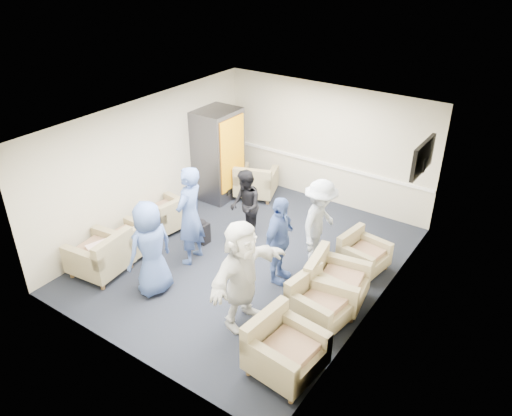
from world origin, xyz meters
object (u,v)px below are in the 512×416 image
Objects in this scene: armchair_left_mid at (129,242)px; armchair_left_far at (168,215)px; armchair_right_far at (361,255)px; person_mid_left at (190,216)px; person_mid_right at (279,241)px; armchair_right_near at (282,350)px; armchair_corner at (256,183)px; person_back_right at (320,223)px; person_back_left at (245,206)px; armchair_left_near at (102,257)px; person_front_left at (151,249)px; armchair_right_midnear at (318,303)px; armchair_right_midfar at (333,284)px; vending_machine at (218,154)px; person_front_right at (242,274)px.

armchair_left_mid is 0.87× the size of armchair_left_far.
armchair_right_far is (3.90, 0.97, -0.02)m from armchair_left_far.
person_mid_left reaches higher than person_mid_right.
armchair_right_near is 2.91m from armchair_right_far.
armchair_corner is 2.94m from person_back_right.
person_back_left reaches higher than armchair_left_mid.
armchair_left_far is at bearing 177.58° from armchair_left_near.
person_front_left is 1.02× the size of person_back_right.
armchair_left_near is 1.82m from armchair_left_far.
armchair_right_midnear is 0.91× the size of armchair_right_midfar.
person_back_left is at bearing 62.36° from armchair_right_midfar.
person_front_left is at bearing -69.36° from vending_machine.
person_mid_right is (2.74, 0.96, 0.51)m from armchair_left_mid.
person_front_right reaches higher than armchair_left_mid.
armchair_corner is at bearing 76.86° from armchair_right_far.
armchair_right_midnear is at bearing 116.98° from armchair_corner.
armchair_corner is at bearing 55.08° from armchair_right_midnear.
person_front_right is (2.82, 0.40, 0.54)m from armchair_left_near.
vending_machine is (-4.08, 3.76, 0.68)m from armchair_right_near.
armchair_right_midfar reaches higher than armchair_left_mid.
armchair_corner is at bearing 162.74° from person_back_left.
person_back_left reaches higher than armchair_left_near.
armchair_left_far is at bearing 112.34° from armchair_right_far.
vending_machine is 2.69m from person_mid_left.
armchair_right_far is at bearing -12.13° from vending_machine.
armchair_right_near is 2.16m from person_mid_right.
armchair_right_far is 0.51× the size of person_back_right.
armchair_right_far is at bearing 110.65° from person_mid_left.
armchair_left_near is at bearing 124.41° from person_back_right.
person_front_left is at bearing 109.71° from armchair_right_midfar.
person_back_left is at bearing 97.95° from armchair_corner.
vending_machine is 1.24× the size of person_back_right.
armchair_left_mid is 0.47× the size of person_front_left.
armchair_right_midfar is (3.78, 1.64, -0.00)m from armchair_left_near.
armchair_left_near is 1.09× the size of armchair_left_far.
armchair_right_midfar is 1.16m from person_mid_right.
person_back_right is (-0.87, 2.65, 0.48)m from armchair_right_near.
person_back_left reaches higher than armchair_right_midnear.
armchair_right_midfar is (3.81, 0.97, 0.05)m from armchair_left_mid.
armchair_left_mid is 0.49× the size of person_mid_right.
armchair_left_near is at bearing -76.11° from person_back_left.
armchair_left_mid is at bearing -103.89° from person_front_left.
person_mid_left is 2.36m from person_back_right.
armchair_left_far is 0.61× the size of person_back_left.
armchair_left_far is (-0.09, 1.14, 0.01)m from armchair_left_mid.
person_back_right is at bearing 123.13° from armchair_left_mid.
armchair_left_far is 3.26m from person_back_right.
armchair_left_far is at bearing 69.66° from armchair_right_near.
armchair_right_far is at bearing 144.30° from person_front_left.
person_front_right is at bearing 133.18° from armchair_right_midfar.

